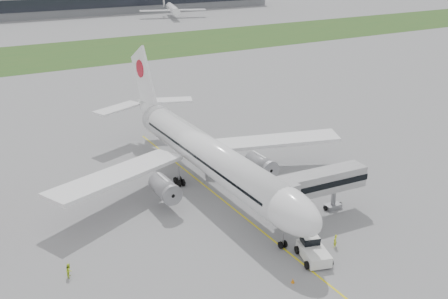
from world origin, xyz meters
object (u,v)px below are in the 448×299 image
airliner (204,151)px  jet_bridge (316,184)px  pushback_tug (313,250)px  ground_crew_near (335,241)px

airliner → jet_bridge: bearing=-62.5°
pushback_tug → ground_crew_near: pushback_tug is taller
airliner → ground_crew_near: airliner is taller
airliner → jet_bridge: airliner is taller
pushback_tug → jet_bridge: jet_bridge is taller
jet_bridge → ground_crew_near: (-2.62, -7.13, -3.99)m
airliner → pushback_tug: size_ratio=10.23×
airliner → ground_crew_near: 24.04m
jet_bridge → ground_crew_near: size_ratio=8.52×
pushback_tug → jet_bridge: (6.46, 7.55, 3.72)m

